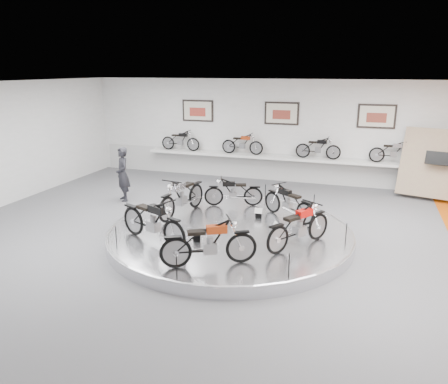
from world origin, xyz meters
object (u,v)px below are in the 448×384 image
(shelf, at_px, (279,158))
(bike_f, at_px, (299,226))
(bike_e, at_px, (209,243))
(bike_b, at_px, (233,192))
(visitor, at_px, (123,174))
(bike_c, at_px, (182,196))
(bike_a, at_px, (288,202))
(bike_d, at_px, (153,221))
(display_platform, at_px, (230,234))

(shelf, height_order, bike_f, bike_f)
(bike_e, bearing_deg, bike_b, 71.27)
(bike_e, distance_m, visitor, 6.58)
(bike_c, xyz_separation_m, bike_e, (1.90, -2.95, -0.04))
(bike_e, xyz_separation_m, visitor, (-4.78, 4.53, 0.10))
(bike_a, distance_m, bike_b, 1.92)
(bike_e, distance_m, bike_f, 2.32)
(shelf, relative_size, bike_a, 6.83)
(bike_f, relative_size, visitor, 0.95)
(shelf, distance_m, bike_c, 5.94)
(bike_b, relative_size, bike_e, 0.85)
(bike_b, bearing_deg, bike_d, 56.62)
(display_platform, relative_size, shelf, 0.58)
(bike_a, bearing_deg, bike_d, 80.32)
(bike_c, relative_size, bike_d, 1.00)
(display_platform, relative_size, bike_d, 3.36)
(bike_f, distance_m, visitor, 7.06)
(shelf, bearing_deg, bike_c, -106.32)
(bike_e, bearing_deg, bike_f, 15.74)
(display_platform, relative_size, bike_e, 3.60)
(display_platform, height_order, bike_d, bike_d)
(bike_f, bearing_deg, display_platform, 105.23)
(bike_a, bearing_deg, display_platform, 81.16)
(bike_b, distance_m, bike_d, 3.57)
(bike_a, height_order, bike_c, bike_c)
(visitor, bearing_deg, bike_f, 20.98)
(bike_f, xyz_separation_m, visitor, (-6.43, 2.90, 0.10))
(display_platform, distance_m, bike_d, 2.20)
(bike_a, distance_m, visitor, 5.91)
(shelf, distance_m, bike_d, 7.99)
(shelf, height_order, bike_e, bike_e)
(bike_c, relative_size, bike_f, 1.08)
(bike_b, height_order, bike_d, bike_d)
(bike_b, bearing_deg, shelf, -114.01)
(bike_a, distance_m, bike_c, 3.03)
(visitor, bearing_deg, bike_d, -5.54)
(bike_d, distance_m, bike_e, 1.90)
(bike_a, bearing_deg, bike_b, 15.66)
(bike_a, height_order, bike_d, bike_d)
(display_platform, distance_m, bike_c, 1.94)
(display_platform, height_order, bike_b, bike_b)
(bike_d, bearing_deg, visitor, 152.21)
(bike_c, relative_size, visitor, 1.03)
(bike_f, height_order, visitor, visitor)
(shelf, relative_size, bike_e, 6.18)
(shelf, relative_size, bike_b, 7.23)
(bike_d, relative_size, visitor, 1.03)
(bike_e, height_order, visitor, visitor)
(shelf, bearing_deg, visitor, -137.83)
(bike_a, height_order, bike_e, bike_e)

